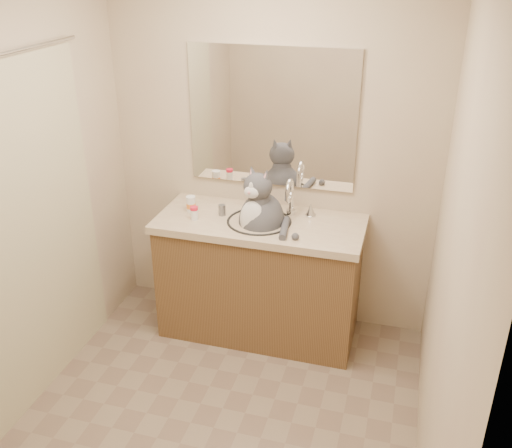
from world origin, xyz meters
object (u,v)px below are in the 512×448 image
at_px(pill_bottle_redcap, 194,213).
at_px(grey_canister, 222,210).
at_px(pill_bottle_orange, 191,204).
at_px(cat, 261,218).

bearing_deg(pill_bottle_redcap, grey_canister, 36.54).
bearing_deg(pill_bottle_orange, cat, -4.20).
relative_size(pill_bottle_redcap, pill_bottle_orange, 0.83).
height_order(pill_bottle_redcap, grey_canister, pill_bottle_redcap).
distance_m(cat, grey_canister, 0.28).
xyz_separation_m(cat, grey_canister, (-0.27, 0.04, 0.01)).
relative_size(cat, pill_bottle_orange, 5.49).
distance_m(pill_bottle_orange, grey_canister, 0.22).
relative_size(cat, grey_canister, 8.06).
xyz_separation_m(cat, pill_bottle_redcap, (-0.42, -0.08, 0.01)).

